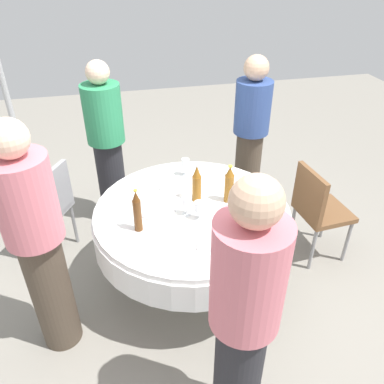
% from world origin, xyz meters
% --- Properties ---
extents(ground_plane, '(10.00, 10.00, 0.00)m').
position_xyz_m(ground_plane, '(0.00, 0.00, 0.00)').
color(ground_plane, gray).
extents(dining_table, '(1.47, 1.47, 0.74)m').
position_xyz_m(dining_table, '(0.00, 0.00, 0.59)').
color(dining_table, white).
rests_on(dining_table, ground_plane).
extents(bottle_amber_mid, '(0.07, 0.07, 0.30)m').
position_xyz_m(bottle_amber_mid, '(0.04, -0.29, 0.88)').
color(bottle_amber_mid, '#8C5619').
rests_on(bottle_amber_mid, dining_table).
extents(bottle_amber_far, '(0.07, 0.07, 0.31)m').
position_xyz_m(bottle_amber_far, '(0.10, -0.06, 0.88)').
color(bottle_amber_far, '#8C5619').
rests_on(bottle_amber_far, dining_table).
extents(bottle_brown_east, '(0.06, 0.06, 0.32)m').
position_xyz_m(bottle_brown_east, '(-0.16, 0.41, 0.89)').
color(bottle_brown_east, '#593314').
rests_on(bottle_brown_east, dining_table).
extents(wine_glass_right, '(0.07, 0.07, 0.14)m').
position_xyz_m(wine_glass_right, '(-0.13, -0.02, 0.84)').
color(wine_glass_right, white).
rests_on(wine_glass_right, dining_table).
extents(wine_glass_south, '(0.06, 0.06, 0.15)m').
position_xyz_m(wine_glass_south, '(0.48, -0.05, 0.85)').
color(wine_glass_south, white).
rests_on(wine_glass_south, dining_table).
extents(wine_glass_west, '(0.07, 0.07, 0.14)m').
position_xyz_m(wine_glass_west, '(-0.06, 0.05, 0.85)').
color(wine_glass_west, white).
rests_on(wine_glass_west, dining_table).
extents(wine_glass_left, '(0.06, 0.06, 0.15)m').
position_xyz_m(wine_glass_left, '(-0.41, -0.47, 0.85)').
color(wine_glass_left, white).
rests_on(wine_glass_left, dining_table).
extents(plate_front, '(0.25, 0.25, 0.02)m').
position_xyz_m(plate_front, '(0.31, 0.07, 0.75)').
color(plate_front, white).
rests_on(plate_front, dining_table).
extents(plate_near, '(0.24, 0.24, 0.02)m').
position_xyz_m(plate_near, '(-0.29, -0.23, 0.75)').
color(plate_near, white).
rests_on(plate_near, dining_table).
extents(plate_north, '(0.26, 0.26, 0.04)m').
position_xyz_m(plate_north, '(-0.06, -0.46, 0.75)').
color(plate_north, white).
rests_on(plate_north, dining_table).
extents(plate_rear, '(0.26, 0.26, 0.02)m').
position_xyz_m(plate_rear, '(0.02, 0.25, 0.75)').
color(plate_rear, white).
rests_on(plate_rear, dining_table).
extents(spoon_far, '(0.17, 0.09, 0.00)m').
position_xyz_m(spoon_far, '(0.22, -0.17, 0.74)').
color(spoon_far, silver).
rests_on(spoon_far, dining_table).
extents(folded_napkin, '(0.18, 0.18, 0.02)m').
position_xyz_m(folded_napkin, '(-0.42, -0.01, 0.75)').
color(folded_napkin, white).
rests_on(folded_napkin, dining_table).
extents(person_mid, '(0.34, 0.34, 1.66)m').
position_xyz_m(person_mid, '(-1.12, -0.00, 0.88)').
color(person_mid, '#26262B').
rests_on(person_mid, ground_plane).
extents(person_far, '(0.34, 0.34, 1.56)m').
position_xyz_m(person_far, '(0.99, -0.81, 0.82)').
color(person_far, '#4C3F33').
rests_on(person_far, ground_plane).
extents(person_east, '(0.34, 0.34, 1.67)m').
position_xyz_m(person_east, '(-0.33, 1.02, 0.88)').
color(person_east, '#4C3F33').
rests_on(person_east, ground_plane).
extents(person_right, '(0.34, 0.34, 1.58)m').
position_xyz_m(person_right, '(1.05, 0.56, 0.83)').
color(person_right, '#26262B').
rests_on(person_right, ground_plane).
extents(chair_west, '(0.43, 0.43, 0.87)m').
position_xyz_m(chair_west, '(0.09, -1.10, 0.52)').
color(chair_west, brown).
rests_on(chair_west, ground_plane).
extents(chair_left, '(0.54, 0.54, 0.87)m').
position_xyz_m(chair_left, '(0.62, 1.11, 0.52)').
color(chair_left, '#99999E').
rests_on(chair_left, ground_plane).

